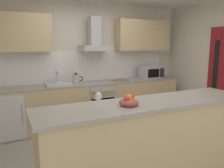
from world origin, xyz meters
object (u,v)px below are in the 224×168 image
Objects in this scene: fruit_bowl at (129,101)px; chopping_board at (120,80)px; oven at (98,102)px; sink at (58,84)px; range_hood at (95,40)px; microwave at (151,72)px; kettle at (76,79)px; wine_glass at (98,97)px; refrigerator at (9,115)px.

chopping_board is (1.07, 2.25, -0.15)m from fruit_bowl.
oven is 0.96m from sink.
fruit_bowl is at bearing -102.79° from range_hood.
fruit_bowl is (-1.91, -2.24, 0.01)m from microwave.
fruit_bowl is at bearing -130.37° from microwave.
sink is 0.69× the size of range_hood.
range_hood is 2.12× the size of chopping_board.
sink reaches higher than fruit_bowl.
sink is 1.47× the size of chopping_board.
range_hood is at bearing 77.21° from fruit_bowl.
fruit_bowl reaches higher than kettle.
kettle is at bearing -7.25° from sink.
wine_glass is (-2.26, -2.21, 0.09)m from microwave.
range_hood is at bearing 69.26° from wine_glass.
microwave is (1.36, -0.03, 0.59)m from oven.
fruit_bowl is (-0.55, -2.40, -0.72)m from range_hood.
kettle is 0.94m from range_hood.
oven is 1.77m from refrigerator.
wine_glass is at bearing -91.48° from sink.
range_hood is 1.03m from chopping_board.
microwave is at bearing 0.18° from kettle.
chopping_board is (0.52, -0.02, 0.45)m from oven.
wine_glass is 2.64m from chopping_board.
microwave reaches higher than wine_glass.
oven is 0.69m from chopping_board.
range_hood reaches higher than kettle.
kettle is 0.40× the size of range_hood.
oven reaches higher than refrigerator.
chopping_board reaches higher than refrigerator.
kettle reaches higher than chopping_board.
range_hood is at bearing 163.62° from chopping_board.
sink is (-2.20, 0.04, -0.12)m from microwave.
microwave reaches higher than sink.
range_hood reaches higher than sink.
refrigerator is 1.18× the size of range_hood.
wine_glass reaches higher than chopping_board.
sink is at bearing 0.84° from refrigerator.
sink reaches higher than refrigerator.
sink is 1.21m from range_hood.
microwave is 1.56m from range_hood.
range_hood is 2.57m from fruit_bowl.
refrigerator is 1.70× the size of microwave.
range_hood is 2.61m from wine_glass.
wine_glass is (-0.06, -2.25, 0.21)m from sink.
range_hood reaches higher than oven.
refrigerator is at bearing 118.34° from fruit_bowl.
sink is (0.93, 0.01, 0.50)m from refrigerator.
refrigerator is at bearing -175.72° from range_hood.
fruit_bowl is 0.65× the size of chopping_board.
refrigerator is 2.94× the size of kettle.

